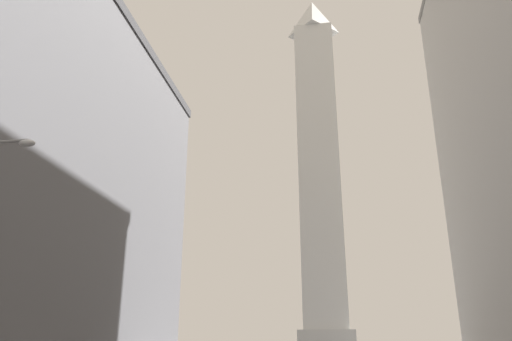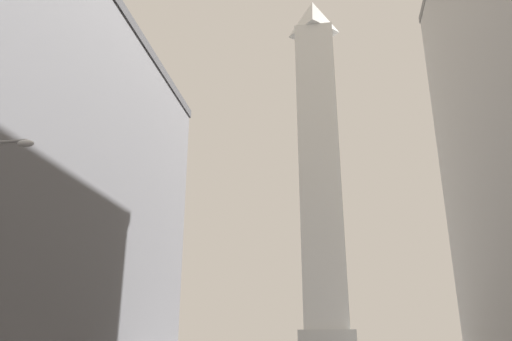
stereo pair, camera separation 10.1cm
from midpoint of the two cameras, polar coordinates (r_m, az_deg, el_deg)
The scene contains 1 object.
obelisk at distance 73.23m, azimuth 7.35°, elevation 0.38°, with size 7.25×7.25×56.12m.
Camera 2 is at (1.45, -0.61, 1.99)m, focal length 35.00 mm.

